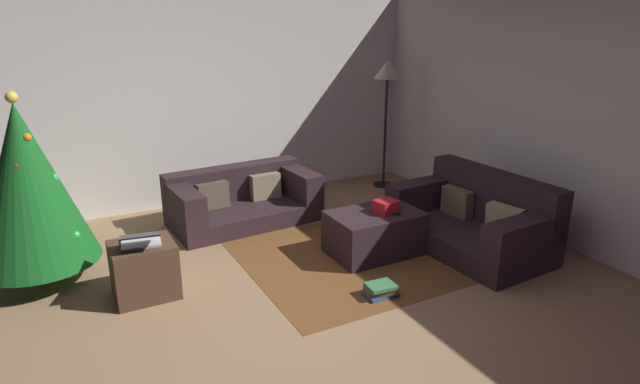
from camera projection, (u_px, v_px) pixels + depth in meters
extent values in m
plane|color=#93704C|center=(295.00, 318.00, 4.31)|extent=(6.40, 6.40, 0.00)
cube|color=silver|center=(182.00, 101.00, 6.53)|extent=(6.40, 0.12, 2.60)
cube|color=silver|center=(581.00, 122.00, 5.30)|extent=(0.12, 6.40, 2.60)
cube|color=#2D1E23|center=(245.00, 214.00, 6.25)|extent=(1.70, 0.96, 0.20)
cube|color=#2D1E23|center=(233.00, 182.00, 6.40)|extent=(1.66, 0.35, 0.40)
cube|color=#2D1E23|center=(297.00, 182.00, 6.52)|extent=(0.29, 0.87, 0.34)
cube|color=#2D1E23|center=(183.00, 203.00, 5.81)|extent=(0.29, 0.87, 0.34)
cube|color=#8C7A5B|center=(265.00, 186.00, 6.42)|extent=(0.36, 0.14, 0.30)
cube|color=brown|center=(213.00, 196.00, 6.09)|extent=(0.37, 0.17, 0.31)
cube|color=#2D1E23|center=(467.00, 238.00, 5.55)|extent=(1.02, 1.65, 0.24)
cube|color=#2D1E23|center=(494.00, 197.00, 5.60)|extent=(0.33, 1.61, 0.54)
cube|color=#2D1E23|center=(525.00, 235.00, 4.91)|extent=(0.94, 0.29, 0.32)
cube|color=#2D1E23|center=(424.00, 194.00, 6.01)|extent=(0.94, 0.29, 0.32)
cube|color=tan|center=(504.00, 221.00, 5.28)|extent=(0.22, 0.38, 0.31)
cube|color=brown|center=(457.00, 202.00, 5.79)|extent=(0.16, 0.37, 0.30)
cube|color=#2D1E23|center=(375.00, 233.00, 5.41)|extent=(0.90, 0.60, 0.44)
cube|color=red|center=(386.00, 206.00, 5.33)|extent=(0.23, 0.22, 0.12)
cube|color=black|center=(392.00, 213.00, 5.30)|extent=(0.13, 0.16, 0.02)
cylinder|color=brown|center=(43.00, 270.00, 4.88)|extent=(0.10, 0.10, 0.21)
cone|color=#14601E|center=(27.00, 185.00, 4.62)|extent=(1.04, 1.04, 1.42)
sphere|color=green|center=(53.00, 178.00, 4.65)|extent=(0.08, 0.08, 0.08)
sphere|color=green|center=(76.00, 235.00, 4.69)|extent=(0.08, 0.08, 0.08)
sphere|color=#2699E5|center=(59.00, 246.00, 4.54)|extent=(0.07, 0.07, 0.07)
sphere|color=red|center=(17.00, 165.00, 4.41)|extent=(0.05, 0.05, 0.05)
sphere|color=orange|center=(27.00, 137.00, 4.45)|extent=(0.07, 0.07, 0.07)
sphere|color=red|center=(55.00, 241.00, 4.55)|extent=(0.06, 0.06, 0.06)
sphere|color=#F2D84C|center=(11.00, 97.00, 4.38)|extent=(0.10, 0.10, 0.10)
cube|color=#4C3323|center=(144.00, 270.00, 4.59)|extent=(0.52, 0.44, 0.48)
cube|color=silver|center=(141.00, 243.00, 4.51)|extent=(0.35, 0.28, 0.02)
cube|color=black|center=(140.00, 236.00, 4.34)|extent=(0.35, 0.28, 0.07)
cube|color=#2D5193|center=(381.00, 294.00, 4.64)|extent=(0.28, 0.18, 0.03)
cube|color=#4C423D|center=(381.00, 290.00, 4.62)|extent=(0.30, 0.20, 0.05)
cube|color=#387A47|center=(381.00, 286.00, 4.61)|extent=(0.26, 0.21, 0.03)
cylinder|color=black|center=(383.00, 184.00, 7.61)|extent=(0.28, 0.28, 0.02)
cylinder|color=black|center=(385.00, 133.00, 7.38)|extent=(0.04, 0.04, 1.49)
cone|color=beige|center=(388.00, 69.00, 7.11)|extent=(0.36, 0.36, 0.24)
cube|color=brown|center=(374.00, 252.00, 5.48)|extent=(2.60, 2.00, 0.01)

